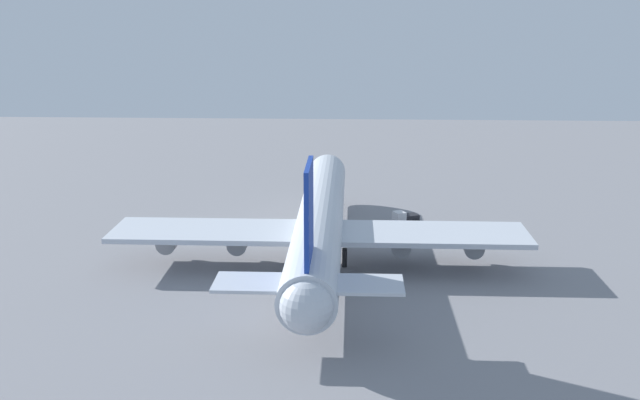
% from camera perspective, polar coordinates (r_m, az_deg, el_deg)
% --- Properties ---
extents(ground_plane, '(273.16, 273.16, 0.00)m').
position_cam_1_polar(ground_plane, '(105.65, -0.00, -4.63)').
color(ground_plane, gray).
extents(cargo_airplane, '(68.29, 57.58, 19.59)m').
position_cam_1_polar(cargo_airplane, '(103.59, -0.01, -1.63)').
color(cargo_airplane, silver).
rests_on(cargo_airplane, ground_plane).
extents(fuel_truck, '(3.76, 4.69, 2.15)m').
position_cam_1_polar(fuel_truck, '(123.18, 6.62, -1.35)').
color(fuel_truck, silver).
rests_on(fuel_truck, ground_plane).
extents(safety_cone_nose, '(0.44, 0.44, 0.62)m').
position_cam_1_polar(safety_cone_nose, '(134.86, 1.52, -0.17)').
color(safety_cone_nose, orange).
rests_on(safety_cone_nose, ground_plane).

